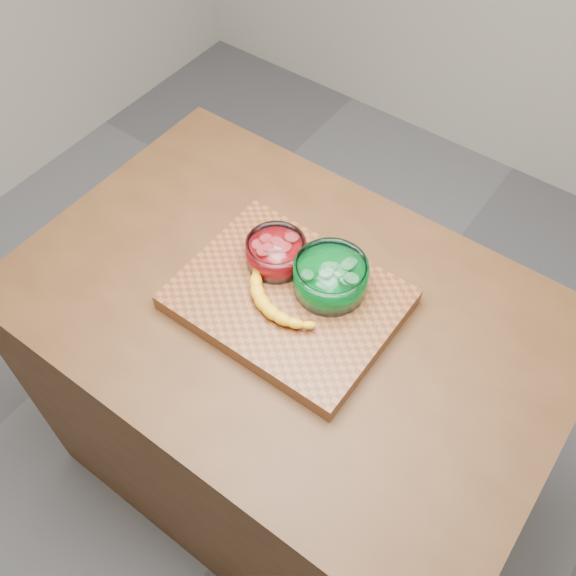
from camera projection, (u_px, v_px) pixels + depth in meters
The scene contains 6 objects.
ground at pixel (288, 464), 2.09m from camera, with size 3.50×3.50×0.00m, color slate.
counter at pixel (288, 401), 1.74m from camera, with size 1.20×0.80×0.90m, color #4D2E17.
cutting_board at pixel (288, 299), 1.36m from camera, with size 0.45×0.35×0.04m, color brown.
bowl_red at pixel (276, 253), 1.37m from camera, with size 0.13×0.13×0.06m.
bowl_green at pixel (330, 277), 1.33m from camera, with size 0.15×0.15×0.07m.
banana at pixel (282, 295), 1.32m from camera, with size 0.23×0.15×0.03m, color #EDA915, non-canonical shape.
Camera 1 is at (0.47, -0.64, 2.02)m, focal length 40.00 mm.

